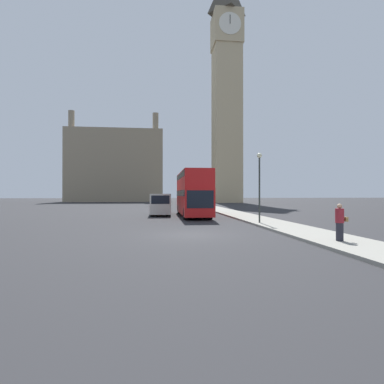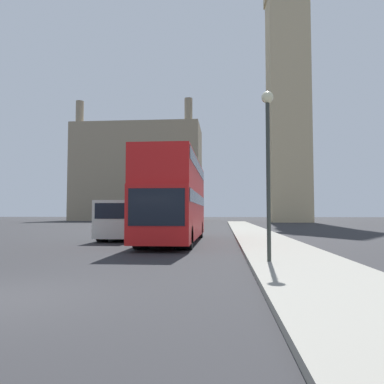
{
  "view_description": "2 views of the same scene",
  "coord_description": "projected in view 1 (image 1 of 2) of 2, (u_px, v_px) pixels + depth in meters",
  "views": [
    {
      "loc": [
        -1.72,
        -16.44,
        2.25
      ],
      "look_at": [
        1.77,
        15.43,
        2.46
      ],
      "focal_mm": 28.0,
      "sensor_mm": 36.0,
      "label": 1
    },
    {
      "loc": [
        4.24,
        -6.46,
        1.57
      ],
      "look_at": [
        2.03,
        20.07,
        3.08
      ],
      "focal_mm": 35.0,
      "sensor_mm": 36.0,
      "label": 2
    }
  ],
  "objects": [
    {
      "name": "parked_sedan",
      "position": [
        155.0,
        202.0,
        55.75
      ],
      "size": [
        1.71,
        4.31,
        1.51
      ],
      "color": "#99999E",
      "rests_on": "ground_plane"
    },
    {
      "name": "ground_plane",
      "position": [
        191.0,
        235.0,
        16.52
      ],
      "size": [
        300.0,
        300.0,
        0.0
      ],
      "primitive_type": "plane",
      "color": "#28282B"
    },
    {
      "name": "sidewalk_strip",
      "position": [
        303.0,
        232.0,
        17.23
      ],
      "size": [
        3.08,
        120.0,
        0.15
      ],
      "color": "gray",
      "rests_on": "ground_plane"
    },
    {
      "name": "street_lamp",
      "position": [
        259.0,
        176.0,
        21.94
      ],
      "size": [
        0.36,
        0.36,
        5.1
      ],
      "color": "#2D332D",
      "rests_on": "sidewalk_strip"
    },
    {
      "name": "building_block_distant",
      "position": [
        117.0,
        167.0,
        89.88
      ],
      "size": [
        27.29,
        13.67,
        25.38
      ],
      "color": "gray",
      "rests_on": "ground_plane"
    },
    {
      "name": "red_double_decker_bus",
      "position": [
        193.0,
        192.0,
        30.27
      ],
      "size": [
        2.58,
        11.38,
        4.42
      ],
      "color": "red",
      "rests_on": "ground_plane"
    },
    {
      "name": "clock_tower",
      "position": [
        227.0,
        83.0,
        78.47
      ],
      "size": [
        7.45,
        7.62,
        61.41
      ],
      "color": "tan",
      "rests_on": "ground_plane"
    },
    {
      "name": "white_van",
      "position": [
        160.0,
        204.0,
        31.88
      ],
      "size": [
        2.1,
        6.02,
        2.27
      ],
      "color": "silver",
      "rests_on": "ground_plane"
    },
    {
      "name": "pedestrian",
      "position": [
        340.0,
        222.0,
        13.38
      ],
      "size": [
        0.53,
        0.37,
        1.66
      ],
      "color": "#23232D",
      "rests_on": "sidewalk_strip"
    }
  ]
}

